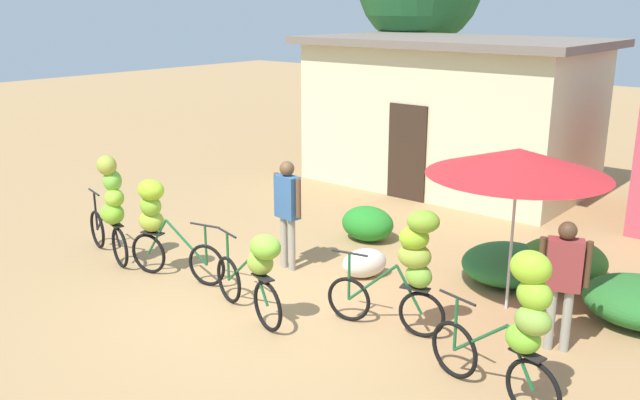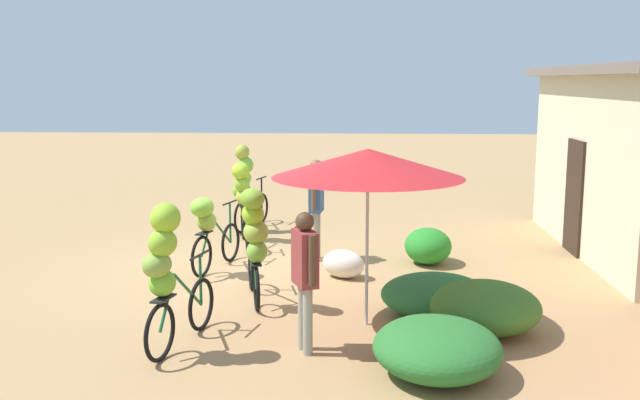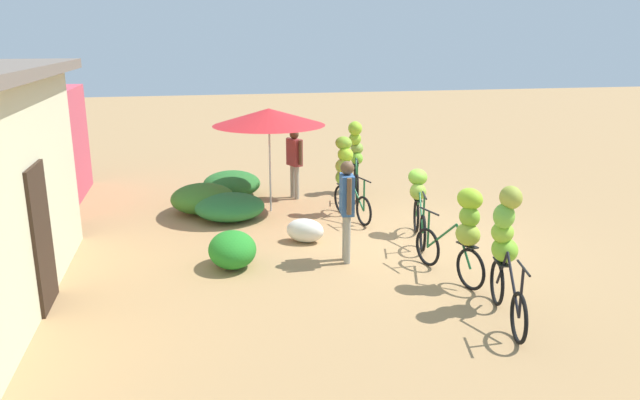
{
  "view_description": "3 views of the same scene",
  "coord_description": "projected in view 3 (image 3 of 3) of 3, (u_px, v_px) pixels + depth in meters",
  "views": [
    {
      "loc": [
        6.0,
        -6.02,
        3.97
      ],
      "look_at": [
        0.03,
        1.1,
        1.29
      ],
      "focal_mm": 38.23,
      "sensor_mm": 36.0,
      "label": 1
    },
    {
      "loc": [
        11.1,
        1.99,
        3.02
      ],
      "look_at": [
        0.07,
        1.36,
        1.17
      ],
      "focal_mm": 40.12,
      "sensor_mm": 36.0,
      "label": 2
    },
    {
      "loc": [
        -9.83,
        3.68,
        3.63
      ],
      "look_at": [
        -0.03,
        1.55,
        0.89
      ],
      "focal_mm": 33.57,
      "sensor_mm": 36.0,
      "label": 3
    }
  ],
  "objects": [
    {
      "name": "bicycle_by_shop",
      "position": [
        346.0,
        170.0,
        12.37
      ],
      "size": [
        1.56,
        0.5,
        1.65
      ],
      "color": "black",
      "rests_on": "ground"
    },
    {
      "name": "produce_sack",
      "position": [
        305.0,
        230.0,
        10.91
      ],
      "size": [
        0.72,
        0.83,
        0.44
      ],
      "primitive_type": "ellipsoid",
      "rotation": [
        0.0,
        0.0,
        1.06
      ],
      "color": "silver",
      "rests_on": "ground"
    },
    {
      "name": "hedge_bush_front_right",
      "position": [
        230.0,
        207.0,
        12.26
      ],
      "size": [
        1.31,
        1.43,
        0.53
      ],
      "primitive_type": "ellipsoid",
      "color": "#297235",
      "rests_on": "ground"
    },
    {
      "name": "shop_pink",
      "position": [
        10.0,
        148.0,
        13.22
      ],
      "size": [
        3.2,
        2.8,
        2.52
      ],
      "primitive_type": "cube",
      "color": "#CA485A",
      "rests_on": "ground"
    },
    {
      "name": "person_vendor",
      "position": [
        347.0,
        201.0,
        9.74
      ],
      "size": [
        0.58,
        0.24,
        1.71
      ],
      "color": "gray",
      "rests_on": "ground"
    },
    {
      "name": "bicycle_near_pile",
      "position": [
        463.0,
        228.0,
        8.89
      ],
      "size": [
        1.68,
        0.57,
        1.51
      ],
      "color": "black",
      "rests_on": "ground"
    },
    {
      "name": "hedge_bush_mid",
      "position": [
        203.0,
        198.0,
        12.72
      ],
      "size": [
        1.27,
        1.35,
        0.62
      ],
      "primitive_type": "ellipsoid",
      "color": "#3C7828",
      "rests_on": "ground"
    },
    {
      "name": "market_umbrella",
      "position": [
        269.0,
        117.0,
        12.38
      ],
      "size": [
        2.35,
        2.35,
        2.21
      ],
      "color": "beige",
      "rests_on": "ground"
    },
    {
      "name": "bicycle_center_loaded",
      "position": [
        418.0,
        197.0,
        11.07
      ],
      "size": [
        1.65,
        0.56,
        1.25
      ],
      "color": "black",
      "rests_on": "ground"
    },
    {
      "name": "ground_plane",
      "position": [
        402.0,
        242.0,
        10.98
      ],
      "size": [
        60.0,
        60.0,
        0.0
      ],
      "primitive_type": "plane",
      "color": "#AA8253"
    },
    {
      "name": "bicycle_rightmost",
      "position": [
        356.0,
        152.0,
        14.13
      ],
      "size": [
        1.64,
        0.53,
        1.72
      ],
      "color": "black",
      "rests_on": "ground"
    },
    {
      "name": "hedge_bush_by_door",
      "position": [
        232.0,
        184.0,
        14.1
      ],
      "size": [
        1.47,
        1.34,
        0.57
      ],
      "primitive_type": "ellipsoid",
      "color": "#296E2C",
      "rests_on": "ground"
    },
    {
      "name": "bicycle_leftmost",
      "position": [
        506.0,
        244.0,
        7.93
      ],
      "size": [
        1.68,
        0.59,
        1.76
      ],
      "color": "black",
      "rests_on": "ground"
    },
    {
      "name": "hedge_bush_front_left",
      "position": [
        232.0,
        250.0,
        9.7
      ],
      "size": [
        0.95,
        0.78,
        0.6
      ],
      "primitive_type": "ellipsoid",
      "color": "#268326",
      "rests_on": "ground"
    },
    {
      "name": "person_bystander",
      "position": [
        294.0,
        157.0,
        13.7
      ],
      "size": [
        0.54,
        0.34,
        1.6
      ],
      "color": "gray",
      "rests_on": "ground"
    }
  ]
}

